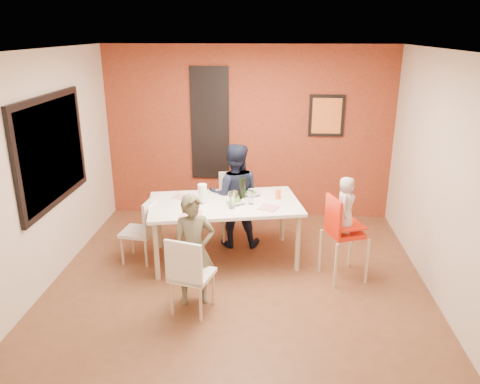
# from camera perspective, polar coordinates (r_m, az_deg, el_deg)

# --- Properties ---
(ground) EXTENTS (4.50, 4.50, 0.00)m
(ground) POSITION_cam_1_polar(r_m,az_deg,el_deg) (5.79, -0.20, -10.85)
(ground) COLOR brown
(ground) RESTS_ON ground
(ceiling) EXTENTS (4.50, 4.50, 0.02)m
(ceiling) POSITION_cam_1_polar(r_m,az_deg,el_deg) (5.01, -0.24, 16.92)
(ceiling) COLOR white
(ceiling) RESTS_ON wall_back
(wall_back) EXTENTS (4.50, 0.02, 2.70)m
(wall_back) POSITION_cam_1_polar(r_m,az_deg,el_deg) (7.42, 1.02, 7.16)
(wall_back) COLOR beige
(wall_back) RESTS_ON ground
(wall_front) EXTENTS (4.50, 0.02, 2.70)m
(wall_front) POSITION_cam_1_polar(r_m,az_deg,el_deg) (3.18, -3.14, -10.07)
(wall_front) COLOR beige
(wall_front) RESTS_ON ground
(wall_left) EXTENTS (0.02, 4.50, 2.70)m
(wall_left) POSITION_cam_1_polar(r_m,az_deg,el_deg) (5.85, -22.82, 2.30)
(wall_left) COLOR beige
(wall_left) RESTS_ON ground
(wall_right) EXTENTS (0.02, 4.50, 2.70)m
(wall_right) POSITION_cam_1_polar(r_m,az_deg,el_deg) (5.56, 23.57, 1.39)
(wall_right) COLOR beige
(wall_right) RESTS_ON ground
(brick_accent_wall) EXTENTS (4.50, 0.02, 2.70)m
(brick_accent_wall) POSITION_cam_1_polar(r_m,az_deg,el_deg) (7.40, 1.01, 7.13)
(brick_accent_wall) COLOR maroon
(brick_accent_wall) RESTS_ON ground
(picture_window_frame) EXTENTS (0.05, 1.70, 1.30)m
(picture_window_frame) POSITION_cam_1_polar(r_m,az_deg,el_deg) (5.96, -21.98, 4.70)
(picture_window_frame) COLOR black
(picture_window_frame) RESTS_ON wall_left
(picture_window_pane) EXTENTS (0.02, 1.55, 1.15)m
(picture_window_pane) POSITION_cam_1_polar(r_m,az_deg,el_deg) (5.95, -21.85, 4.70)
(picture_window_pane) COLOR black
(picture_window_pane) RESTS_ON wall_left
(glassblock_strip) EXTENTS (0.55, 0.03, 1.70)m
(glassblock_strip) POSITION_cam_1_polar(r_m,az_deg,el_deg) (7.41, -3.68, 8.29)
(glassblock_strip) COLOR #B5BDC6
(glassblock_strip) RESTS_ON wall_back
(glassblock_surround) EXTENTS (0.60, 0.03, 1.76)m
(glassblock_surround) POSITION_cam_1_polar(r_m,az_deg,el_deg) (7.40, -3.68, 8.28)
(glassblock_surround) COLOR black
(glassblock_surround) RESTS_ON wall_back
(art_print_frame) EXTENTS (0.54, 0.03, 0.64)m
(art_print_frame) POSITION_cam_1_polar(r_m,az_deg,el_deg) (7.36, 10.50, 9.13)
(art_print_frame) COLOR black
(art_print_frame) RESTS_ON wall_back
(art_print_canvas) EXTENTS (0.44, 0.01, 0.54)m
(art_print_canvas) POSITION_cam_1_polar(r_m,az_deg,el_deg) (7.35, 10.52, 9.11)
(art_print_canvas) COLOR orange
(art_print_canvas) RESTS_ON wall_back
(dining_table) EXTENTS (2.09, 1.42, 0.80)m
(dining_table) POSITION_cam_1_polar(r_m,az_deg,el_deg) (6.04, -1.90, -1.90)
(dining_table) COLOR white
(dining_table) RESTS_ON ground
(chair_near) EXTENTS (0.51, 0.51, 0.89)m
(chair_near) POSITION_cam_1_polar(r_m,az_deg,el_deg) (5.00, -6.27, -9.68)
(chair_near) COLOR white
(chair_near) RESTS_ON ground
(chair_far) EXTENTS (0.51, 0.51, 0.97)m
(chair_far) POSITION_cam_1_polar(r_m,az_deg,el_deg) (6.74, -0.60, -1.27)
(chair_far) COLOR silver
(chair_far) RESTS_ON ground
(chair_left) EXTENTS (0.45, 0.45, 0.86)m
(chair_left) POSITION_cam_1_polar(r_m,az_deg,el_deg) (6.19, -11.73, -4.22)
(chair_left) COLOR beige
(chair_left) RESTS_ON ground
(high_chair) EXTENTS (0.56, 0.56, 1.06)m
(high_chair) POSITION_cam_1_polar(r_m,az_deg,el_deg) (5.72, 12.28, -4.55)
(high_chair) COLOR red
(high_chair) RESTS_ON ground
(child_near) EXTENTS (0.53, 0.42, 1.26)m
(child_near) POSITION_cam_1_polar(r_m,az_deg,el_deg) (5.14, -5.64, -7.09)
(child_near) COLOR brown
(child_near) RESTS_ON ground
(child_far) EXTENTS (0.74, 0.59, 1.46)m
(child_far) POSITION_cam_1_polar(r_m,az_deg,el_deg) (6.45, -0.65, -0.44)
(child_far) COLOR black
(child_far) RESTS_ON ground
(toddler) EXTENTS (0.31, 0.38, 0.67)m
(toddler) POSITION_cam_1_polar(r_m,az_deg,el_deg) (5.62, 12.75, -1.48)
(toddler) COLOR beige
(toddler) RESTS_ON high_chair
(plate_near_left) EXTENTS (0.25, 0.25, 0.01)m
(plate_near_left) POSITION_cam_1_polar(r_m,az_deg,el_deg) (5.65, -5.96, -2.68)
(plate_near_left) COLOR white
(plate_near_left) RESTS_ON dining_table
(plate_far_mid) EXTENTS (0.26, 0.26, 0.01)m
(plate_far_mid) POSITION_cam_1_polar(r_m,az_deg,el_deg) (6.38, -1.71, 0.03)
(plate_far_mid) COLOR silver
(plate_far_mid) RESTS_ON dining_table
(plate_near_right) EXTENTS (0.28, 0.28, 0.01)m
(plate_near_right) POSITION_cam_1_polar(r_m,az_deg,el_deg) (5.82, 3.51, -1.95)
(plate_near_right) COLOR silver
(plate_near_right) RESTS_ON dining_table
(plate_far_left) EXTENTS (0.24, 0.24, 0.01)m
(plate_far_left) POSITION_cam_1_polar(r_m,az_deg,el_deg) (6.25, -7.30, -0.56)
(plate_far_left) COLOR silver
(plate_far_left) RESTS_ON dining_table
(salad_bowl_a) EXTENTS (0.29, 0.29, 0.06)m
(salad_bowl_a) POSITION_cam_1_polar(r_m,az_deg,el_deg) (5.96, -0.53, -1.17)
(salad_bowl_a) COLOR white
(salad_bowl_a) RESTS_ON dining_table
(salad_bowl_b) EXTENTS (0.28, 0.28, 0.06)m
(salad_bowl_b) POSITION_cam_1_polar(r_m,az_deg,el_deg) (6.26, 1.39, -0.14)
(salad_bowl_b) COLOR silver
(salad_bowl_b) RESTS_ON dining_table
(wine_bottle) EXTENTS (0.08, 0.08, 0.31)m
(wine_bottle) POSITION_cam_1_polar(r_m,az_deg,el_deg) (6.00, 0.27, 0.27)
(wine_bottle) COLOR black
(wine_bottle) RESTS_ON dining_table
(wine_glass_a) EXTENTS (0.08, 0.08, 0.21)m
(wine_glass_a) POSITION_cam_1_polar(r_m,az_deg,el_deg) (5.78, -1.03, -0.97)
(wine_glass_a) COLOR white
(wine_glass_a) RESTS_ON dining_table
(wine_glass_b) EXTENTS (0.06, 0.06, 0.18)m
(wine_glass_b) POSITION_cam_1_polar(r_m,az_deg,el_deg) (5.93, 1.34, -0.63)
(wine_glass_b) COLOR silver
(wine_glass_b) RESTS_ON dining_table
(paper_towel_roll) EXTENTS (0.11, 0.11, 0.26)m
(paper_towel_roll) POSITION_cam_1_polar(r_m,az_deg,el_deg) (5.95, -4.60, -0.24)
(paper_towel_roll) COLOR white
(paper_towel_roll) RESTS_ON dining_table
(condiment_red) EXTENTS (0.04, 0.04, 0.15)m
(condiment_red) POSITION_cam_1_polar(r_m,az_deg,el_deg) (6.02, -0.68, -0.50)
(condiment_red) COLOR red
(condiment_red) RESTS_ON dining_table
(condiment_green) EXTENTS (0.04, 0.04, 0.15)m
(condiment_green) POSITION_cam_1_polar(r_m,az_deg,el_deg) (5.99, -0.64, -0.56)
(condiment_green) COLOR #327025
(condiment_green) RESTS_ON dining_table
(condiment_brown) EXTENTS (0.04, 0.04, 0.14)m
(condiment_brown) POSITION_cam_1_polar(r_m,az_deg,el_deg) (6.01, -0.43, -0.54)
(condiment_brown) COLOR brown
(condiment_brown) RESTS_ON dining_table
(sippy_cup) EXTENTS (0.07, 0.07, 0.12)m
(sippy_cup) POSITION_cam_1_polar(r_m,az_deg,el_deg) (6.13, 4.67, -0.30)
(sippy_cup) COLOR orange
(sippy_cup) RESTS_ON dining_table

